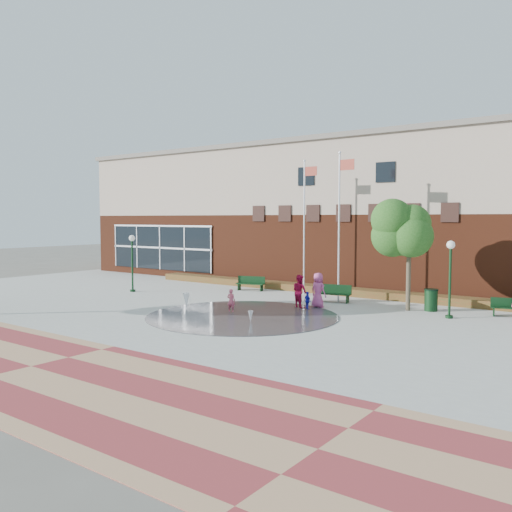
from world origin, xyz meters
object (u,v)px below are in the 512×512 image
Objects in this scene: flagpole_left at (305,220)px; bench_left at (250,286)px; flagpole_right at (340,218)px; child_splash at (231,301)px; trash_can at (431,300)px.

flagpole_left reaches higher than bench_left.
flagpole_right is 7.22m from child_splash.
trash_can is at bearing -6.10° from flagpole_left.
flagpole_right reaches higher than child_splash.
flagpole_right reaches higher than flagpole_left.
flagpole_right is at bearing -21.09° from flagpole_left.
flagpole_right is at bearing -24.00° from bench_left.
flagpole_right reaches higher than bench_left.
trash_can is at bearing -20.60° from bench_left.
flagpole_right is 6.02m from trash_can.
bench_left is 11.01m from trash_can.
child_splash reaches higher than trash_can.
bench_left is at bearing -169.35° from flagpole_left.
child_splash is at bearing -84.79° from flagpole_left.
child_splash is (-7.27, -5.67, 0.01)m from trash_can.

